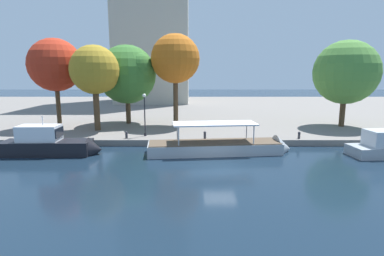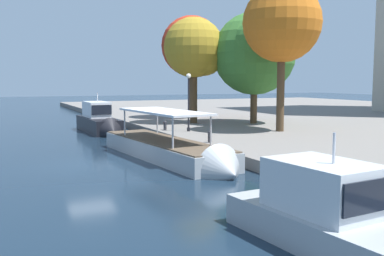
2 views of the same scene
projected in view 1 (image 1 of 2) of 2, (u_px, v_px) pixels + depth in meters
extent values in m
plane|color=#142333|center=(221.00, 168.00, 23.57)|extent=(220.00, 220.00, 0.00)
cube|color=slate|center=(205.00, 110.00, 57.48)|extent=(120.00, 55.00, 0.63)
cube|color=black|center=(49.00, 150.00, 27.40)|extent=(7.80, 2.52, 1.67)
cone|color=black|center=(97.00, 149.00, 27.49)|extent=(1.26, 2.24, 2.21)
cube|color=white|center=(41.00, 133.00, 27.11)|extent=(3.53, 1.95, 1.40)
cube|color=black|center=(56.00, 132.00, 27.12)|extent=(0.97, 1.76, 0.84)
cylinder|color=silver|center=(44.00, 121.00, 26.92)|extent=(0.08, 0.08, 0.83)
cube|color=#9EA3A8|center=(215.00, 150.00, 27.83)|extent=(12.22, 4.03, 1.45)
cone|color=#9EA3A8|center=(284.00, 149.00, 28.42)|extent=(1.64, 2.72, 2.60)
cube|color=brown|center=(216.00, 142.00, 27.69)|extent=(11.97, 3.87, 0.08)
cylinder|color=#B2B2B7|center=(248.00, 130.00, 28.97)|extent=(0.10, 0.10, 1.62)
cylinder|color=#B2B2B7|center=(255.00, 135.00, 26.71)|extent=(0.10, 0.10, 1.62)
cylinder|color=#B2B2B7|center=(179.00, 131.00, 28.37)|extent=(0.10, 0.10, 1.62)
cylinder|color=#B2B2B7|center=(180.00, 136.00, 26.11)|extent=(0.10, 0.10, 1.62)
cube|color=silver|center=(216.00, 124.00, 27.38)|extent=(7.66, 3.36, 0.12)
cylinder|color=#2D2D33|center=(300.00, 136.00, 31.02)|extent=(0.24, 0.24, 0.51)
sphere|color=#2D2D33|center=(301.00, 133.00, 30.96)|extent=(0.27, 0.27, 0.27)
cylinder|color=#2D2D33|center=(206.00, 136.00, 31.06)|extent=(0.25, 0.25, 0.55)
sphere|color=#2D2D33|center=(206.00, 133.00, 31.00)|extent=(0.28, 0.28, 0.28)
cylinder|color=#2D2D33|center=(128.00, 136.00, 31.15)|extent=(0.25, 0.25, 0.52)
sphere|color=#2D2D33|center=(128.00, 133.00, 31.09)|extent=(0.28, 0.28, 0.28)
cylinder|color=black|center=(146.00, 117.00, 32.09)|extent=(0.12, 0.12, 4.11)
sphere|color=white|center=(146.00, 95.00, 31.69)|extent=(0.38, 0.38, 0.38)
cylinder|color=black|center=(147.00, 134.00, 32.43)|extent=(0.26, 0.26, 0.30)
cylinder|color=#4C3823|center=(98.00, 109.00, 35.23)|extent=(0.68, 0.68, 4.89)
sphere|color=olive|center=(96.00, 70.00, 34.42)|extent=(5.52, 5.52, 5.52)
sphere|color=olive|center=(92.00, 72.00, 34.26)|extent=(3.65, 3.65, 3.65)
sphere|color=olive|center=(103.00, 76.00, 35.33)|extent=(3.76, 3.76, 3.76)
cylinder|color=#4C3823|center=(130.00, 110.00, 40.16)|extent=(0.62, 0.62, 3.56)
sphere|color=#38702D|center=(128.00, 74.00, 39.33)|extent=(7.53, 7.53, 7.53)
sphere|color=#38702D|center=(140.00, 67.00, 37.91)|extent=(3.62, 3.62, 3.62)
sphere|color=#38702D|center=(118.00, 68.00, 39.10)|extent=(3.75, 3.75, 3.75)
cylinder|color=#4C3823|center=(60.00, 106.00, 37.43)|extent=(0.52, 0.52, 5.16)
sphere|color=#B22D19|center=(57.00, 65.00, 36.54)|extent=(6.30, 6.30, 6.30)
sphere|color=#B22D19|center=(54.00, 63.00, 36.76)|extent=(3.74, 3.74, 3.74)
sphere|color=#B22D19|center=(69.00, 66.00, 37.74)|extent=(3.23, 3.23, 3.23)
cylinder|color=#4C3823|center=(344.00, 111.00, 37.81)|extent=(0.65, 0.65, 3.76)
sphere|color=#4C8438|center=(347.00, 72.00, 36.95)|extent=(7.72, 7.72, 7.72)
sphere|color=#4C8438|center=(353.00, 76.00, 35.86)|extent=(5.08, 5.08, 5.08)
sphere|color=#4C8438|center=(352.00, 64.00, 38.64)|extent=(4.38, 4.38, 4.38)
cylinder|color=#4C3823|center=(177.00, 102.00, 38.29)|extent=(0.60, 0.60, 6.06)
sphere|color=#BC6019|center=(177.00, 59.00, 37.35)|extent=(6.01, 6.01, 6.01)
sphere|color=#BC6019|center=(175.00, 66.00, 36.88)|extent=(3.30, 3.30, 3.30)
sphere|color=#BC6019|center=(173.00, 52.00, 38.56)|extent=(3.77, 3.77, 3.77)
cube|color=#ADA899|center=(154.00, 2.00, 67.37)|extent=(15.79, 15.69, 43.95)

